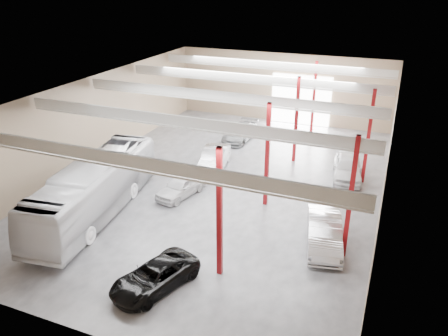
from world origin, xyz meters
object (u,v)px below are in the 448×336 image
Objects in this scene: black_sedan at (155,276)px; car_right_far at (347,167)px; car_row_a at (181,186)px; car_right_near at (324,232)px; car_row_c at (240,133)px; car_row_b at (214,158)px; coach_bus at (95,188)px.

car_right_far reaches higher than black_sedan.
car_row_a is 0.80× the size of car_right_near.
car_row_c reaches higher than black_sedan.
car_row_b is 6.81m from car_row_c.
coach_bus is 2.50× the size of car_row_b.
car_row_b is at bearing 130.29° from car_right_near.
car_right_near is at bearing -0.70° from car_row_a.
car_right_near is at bearing 62.92° from black_sedan.
coach_bus is at bearing 163.83° from black_sedan.
car_right_far reaches higher than car_row_b.
car_row_a is 0.83× the size of car_row_b.
car_row_b is 1.01× the size of car_row_c.
car_row_b is 0.97× the size of car_right_near.
car_row_b reaches higher than car_row_a.
coach_bus reaches higher than car_right_near.
coach_bus is at bearing 174.62° from car_right_near.
black_sedan is at bearing -77.84° from car_row_c.
car_row_a is at bearing -103.96° from car_row_b.
car_row_a is 10.59m from car_right_near.
black_sedan is at bearing -57.59° from car_row_a.
black_sedan is at bearing -88.99° from car_row_b.
coach_bus reaches higher than car_row_a.
car_right_near is 1.03× the size of car_right_far.
car_row_c is (3.89, 16.17, -1.03)m from coach_bus.
black_sedan is 0.94× the size of car_row_c.
car_right_far is (14.19, 11.45, -0.90)m from coach_bus.
car_row_a is at bearing -86.65° from car_row_c.
car_row_c is at bearing 113.22° from car_right_near.
coach_bus reaches higher than car_right_far.
car_row_a is 0.83× the size of car_right_far.
coach_bus is at bearing -120.18° from car_row_a.
car_row_b is at bearing -84.15° from car_row_c.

